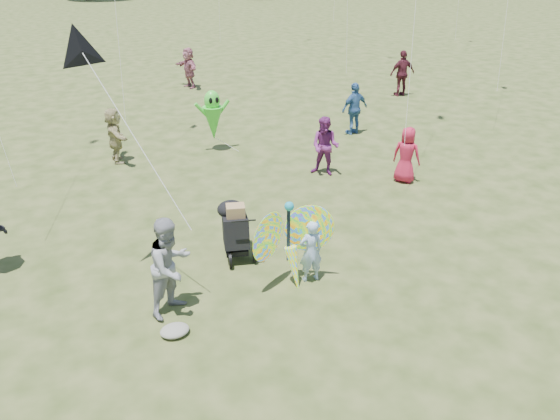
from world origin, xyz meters
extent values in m
plane|color=#51592B|center=(0.00, 0.00, 0.00)|extent=(160.00, 160.00, 0.00)
imported|color=#96B2D5|center=(0.06, 0.75, 0.59)|extent=(0.45, 0.31, 1.17)
imported|color=gray|center=(-2.37, 0.84, 0.84)|extent=(1.03, 0.97, 1.68)
ellipsoid|color=gray|center=(-2.52, 0.22, 0.07)|extent=(0.45, 0.37, 0.14)
imported|color=#B31C38|center=(4.20, 3.80, 0.70)|extent=(0.78, 0.81, 1.40)
imported|color=#376398|center=(4.94, 7.58, 0.80)|extent=(0.98, 0.53, 1.60)
imported|color=tan|center=(-2.19, 8.06, 0.75)|extent=(0.47, 1.40, 1.50)
imported|color=#73266B|center=(2.57, 5.00, 0.76)|extent=(0.93, 0.93, 1.52)
imported|color=#501A25|center=(8.98, 10.88, 0.86)|extent=(1.04, 0.50, 1.72)
imported|color=#A55E6D|center=(1.81, 15.45, 0.80)|extent=(0.82, 1.55, 1.60)
cube|color=black|center=(-0.87, 2.06, 0.55)|extent=(0.66, 0.95, 0.71)
cube|color=black|center=(-0.87, 2.06, 0.22)|extent=(0.57, 0.77, 0.10)
ellipsoid|color=black|center=(-0.87, 2.31, 0.88)|extent=(0.51, 0.45, 0.33)
cylinder|color=black|center=(-1.11, 1.71, 0.15)|extent=(0.12, 0.30, 0.30)
cylinder|color=black|center=(-0.63, 1.71, 0.15)|extent=(0.12, 0.30, 0.30)
cylinder|color=black|center=(-0.87, 2.51, 0.11)|extent=(0.10, 0.23, 0.22)
cylinder|color=black|center=(-0.87, 1.58, 0.98)|extent=(0.43, 0.14, 0.03)
cube|color=#AB8452|center=(-0.87, 2.01, 0.96)|extent=(0.40, 0.36, 0.26)
ellipsoid|color=red|center=(-0.70, 0.84, 0.99)|extent=(0.98, 0.71, 1.24)
ellipsoid|color=red|center=(0.06, 0.84, 0.99)|extent=(0.98, 0.71, 1.24)
cylinder|color=black|center=(-0.32, 0.86, 0.94)|extent=(0.06, 0.06, 1.00)
cone|color=red|center=(-0.27, 0.69, 0.30)|extent=(0.36, 0.49, 0.93)
sphere|color=teal|center=(-0.32, 0.84, 1.49)|extent=(0.16, 0.16, 0.16)
cone|color=black|center=(-3.09, 2.39, 3.95)|extent=(0.89, 0.62, 0.81)
cylinder|color=silver|center=(-2.53, 1.66, 2.65)|extent=(1.14, 1.47, 2.60)
cone|color=#41D732|center=(0.51, 7.87, 0.80)|extent=(0.56, 0.56, 0.95)
ellipsoid|color=#41D732|center=(0.51, 7.87, 1.45)|extent=(0.44, 0.39, 0.57)
ellipsoid|color=black|center=(0.42, 7.69, 1.50)|extent=(0.10, 0.05, 0.17)
ellipsoid|color=black|center=(0.60, 7.69, 1.50)|extent=(0.10, 0.05, 0.17)
cylinder|color=#41D732|center=(0.21, 7.87, 1.20)|extent=(0.43, 0.10, 0.49)
cylinder|color=#41D732|center=(0.81, 7.87, 1.20)|extent=(0.43, 0.10, 0.49)
cylinder|color=silver|center=(0.81, 7.67, 0.20)|extent=(0.61, 0.41, 0.41)
camera|label=1|loc=(-3.69, -6.54, 5.45)|focal=35.00mm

